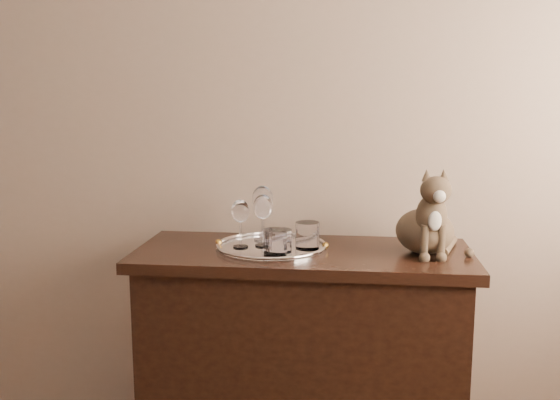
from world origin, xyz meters
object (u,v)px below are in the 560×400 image
Objects in this scene: wine_glass_c at (240,224)px; cat at (425,209)px; tumbler_b at (275,243)px; wine_glass_b at (263,213)px; tray at (272,248)px; tumbler_c at (307,236)px; tumbler_a at (281,241)px; sideboard at (302,361)px; wine_glass_d at (263,220)px.

wine_glass_c is 0.56× the size of cat.
tumbler_b is at bearing -37.02° from wine_glass_c.
wine_glass_c is (-0.06, -0.12, -0.02)m from wine_glass_b.
wine_glass_b reaches higher than tray.
tumbler_a is at bearing -146.28° from tumbler_c.
sideboard is 13.13× the size of tumbler_b.
wine_glass_c is 1.90× the size of tumbler_b.
wine_glass_c is at bearing 142.98° from tumbler_b.
tumbler_c is (0.13, -0.02, 0.05)m from tray.
sideboard is 3.00× the size of tray.
tumbler_a is 0.52m from cat.
cat reaches higher than tumbler_c.
tumbler_b is (-0.09, -0.12, 0.48)m from sideboard.
sideboard is 0.72m from cat.
sideboard is 6.33× the size of wine_glass_d.
wine_glass_b is 0.14m from wine_glass_c.
cat reaches higher than tumbler_a.
wine_glass_d reaches higher than tumbler_b.
wine_glass_c is at bearing -159.51° from wine_glass_d.
wine_glass_d is 2.08× the size of tumbler_b.
cat is at bearing 9.73° from tumbler_a.
tumbler_b reaches higher than tumbler_a.
wine_glass_b reaches higher than tumbler_a.
wine_glass_d is at bearing 172.08° from cat.
wine_glass_c is at bearing 161.63° from tumbler_a.
wine_glass_c is 1.81× the size of tumbler_c.
cat is at bearing 3.86° from tumbler_c.
tumbler_a is 0.26× the size of cat.
tray is 1.29× the size of cat.
wine_glass_c is at bearing -167.80° from tray.
wine_glass_d is at bearing 114.22° from tumbler_b.
sideboard is 0.57m from wine_glass_c.
tumbler_a is at bearing -136.10° from sideboard.
wine_glass_d is 2.35× the size of tumbler_a.
wine_glass_c is at bearing -178.48° from tumbler_c.
sideboard is at bearing 54.42° from tumbler_b.
wine_glass_c reaches higher than sideboard.
sideboard is 0.48m from tumbler_c.
cat reaches higher than wine_glass_d.
wine_glass_d is 0.61× the size of cat.
tray is 2.11× the size of wine_glass_d.
wine_glass_d is 0.58m from cat.
wine_glass_d reaches higher than wine_glass_c.
tumbler_c is at bearing -7.99° from wine_glass_d.
wine_glass_b is 1.09× the size of wine_glass_d.
tumbler_c reaches higher than tray.
tumbler_a is (0.15, -0.05, -0.05)m from wine_glass_c.
wine_glass_b is at bearing 146.16° from sideboard.
wine_glass_c is at bearing 174.58° from cat.
cat is at bearing -8.74° from wine_glass_b.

